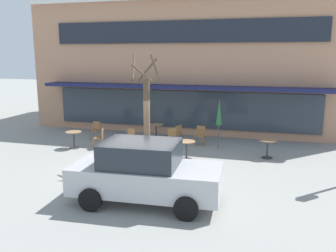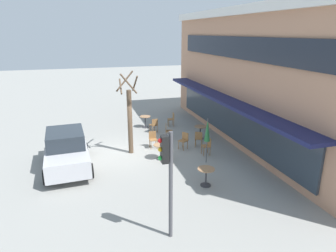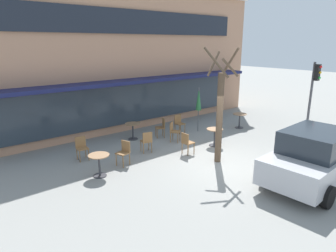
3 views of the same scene
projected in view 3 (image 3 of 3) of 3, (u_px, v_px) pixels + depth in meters
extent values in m
plane|color=gray|center=(224.00, 164.00, 11.01)|extent=(80.00, 80.00, 0.00)
cube|color=tan|center=(94.00, 54.00, 17.45)|extent=(17.22, 8.00, 7.30)
cube|color=#191E4C|center=(138.00, 81.00, 14.37)|extent=(14.64, 1.10, 0.16)
cube|color=#1E232D|center=(131.00, 22.00, 14.00)|extent=(13.78, 0.10, 1.10)
cube|color=#2D3842|center=(134.00, 104.00, 15.05)|extent=(13.78, 0.10, 1.90)
cylinder|color=#333338|center=(100.00, 176.00, 10.03)|extent=(0.44, 0.44, 0.03)
cylinder|color=#333338|center=(99.00, 166.00, 9.93)|extent=(0.07, 0.07, 0.70)
cylinder|color=#99704C|center=(99.00, 155.00, 9.83)|extent=(0.70, 0.70, 0.03)
cylinder|color=#333338|center=(239.00, 128.00, 15.69)|extent=(0.44, 0.44, 0.03)
cylinder|color=#333338|center=(239.00, 121.00, 15.59)|extent=(0.07, 0.07, 0.70)
cylinder|color=#99704C|center=(240.00, 114.00, 15.49)|extent=(0.70, 0.70, 0.03)
cylinder|color=#333338|center=(133.00, 139.00, 13.85)|extent=(0.44, 0.44, 0.03)
cylinder|color=#333338|center=(133.00, 131.00, 13.75)|extent=(0.07, 0.07, 0.70)
cylinder|color=#99704C|center=(133.00, 124.00, 13.65)|extent=(0.70, 0.70, 0.03)
cylinder|color=#333338|center=(214.00, 145.00, 12.98)|extent=(0.44, 0.44, 0.03)
cylinder|color=#333338|center=(214.00, 137.00, 12.88)|extent=(0.07, 0.07, 0.70)
cylinder|color=#99704C|center=(215.00, 129.00, 12.78)|extent=(0.70, 0.70, 0.03)
cylinder|color=#4C4C51|center=(198.00, 110.00, 14.79)|extent=(0.04, 0.04, 2.20)
cone|color=#286B38|center=(199.00, 99.00, 14.64)|extent=(0.28, 0.28, 1.10)
cylinder|color=olive|center=(185.00, 129.00, 14.72)|extent=(0.04, 0.04, 0.45)
cylinder|color=olive|center=(179.00, 130.00, 14.52)|extent=(0.04, 0.04, 0.45)
cylinder|color=olive|center=(180.00, 127.00, 14.98)|extent=(0.04, 0.04, 0.45)
cylinder|color=olive|center=(175.00, 128.00, 14.78)|extent=(0.04, 0.04, 0.45)
cube|color=olive|center=(180.00, 124.00, 14.68)|extent=(0.42, 0.42, 0.04)
cube|color=olive|center=(178.00, 119.00, 14.76)|extent=(0.40, 0.06, 0.40)
cylinder|color=olive|center=(123.00, 162.00, 10.62)|extent=(0.04, 0.04, 0.45)
cylinder|color=olive|center=(116.00, 160.00, 10.81)|extent=(0.04, 0.04, 0.45)
cylinder|color=olive|center=(130.00, 159.00, 10.89)|extent=(0.04, 0.04, 0.45)
cylinder|color=olive|center=(123.00, 157.00, 11.08)|extent=(0.04, 0.04, 0.45)
cube|color=olive|center=(123.00, 153.00, 10.79)|extent=(0.49, 0.49, 0.04)
cube|color=olive|center=(126.00, 146.00, 10.87)|extent=(0.14, 0.40, 0.40)
cylinder|color=olive|center=(188.00, 146.00, 12.21)|extent=(0.04, 0.04, 0.45)
cylinder|color=olive|center=(194.00, 149.00, 11.96)|extent=(0.04, 0.04, 0.45)
cylinder|color=olive|center=(182.00, 148.00, 12.00)|extent=(0.04, 0.04, 0.45)
cylinder|color=olive|center=(188.00, 151.00, 11.75)|extent=(0.04, 0.04, 0.45)
cube|color=olive|center=(188.00, 143.00, 11.91)|extent=(0.40, 0.40, 0.04)
cube|color=olive|center=(185.00, 138.00, 11.74)|extent=(0.04, 0.40, 0.40)
cylinder|color=olive|center=(141.00, 146.00, 12.26)|extent=(0.04, 0.04, 0.45)
cylinder|color=olive|center=(149.00, 145.00, 12.39)|extent=(0.04, 0.04, 0.45)
cylinder|color=olive|center=(144.00, 149.00, 11.96)|extent=(0.04, 0.04, 0.45)
cylinder|color=olive|center=(152.00, 147.00, 12.09)|extent=(0.04, 0.04, 0.45)
cube|color=olive|center=(146.00, 141.00, 12.11)|extent=(0.50, 0.50, 0.04)
cube|color=olive|center=(148.00, 137.00, 11.89)|extent=(0.40, 0.15, 0.40)
cylinder|color=olive|center=(180.00, 136.00, 13.56)|extent=(0.04, 0.04, 0.45)
cylinder|color=olive|center=(178.00, 138.00, 13.25)|extent=(0.04, 0.04, 0.45)
cylinder|color=olive|center=(173.00, 135.00, 13.67)|extent=(0.04, 0.04, 0.45)
cylinder|color=olive|center=(170.00, 138.00, 13.36)|extent=(0.04, 0.04, 0.45)
cube|color=olive|center=(175.00, 132.00, 13.39)|extent=(0.55, 0.55, 0.04)
cube|color=olive|center=(171.00, 127.00, 13.39)|extent=(0.36, 0.25, 0.40)
cylinder|color=olive|center=(89.00, 155.00, 11.29)|extent=(0.04, 0.04, 0.45)
cylinder|color=olive|center=(80.00, 157.00, 11.11)|extent=(0.04, 0.04, 0.45)
cylinder|color=olive|center=(86.00, 152.00, 11.57)|extent=(0.04, 0.04, 0.45)
cylinder|color=olive|center=(77.00, 154.00, 11.38)|extent=(0.04, 0.04, 0.45)
cube|color=olive|center=(82.00, 148.00, 11.27)|extent=(0.44, 0.44, 0.04)
cube|color=olive|center=(80.00, 142.00, 11.36)|extent=(0.40, 0.08, 0.40)
cylinder|color=olive|center=(157.00, 134.00, 13.89)|extent=(0.04, 0.04, 0.45)
cylinder|color=olive|center=(156.00, 132.00, 14.20)|extent=(0.04, 0.04, 0.45)
cylinder|color=olive|center=(164.00, 133.00, 13.96)|extent=(0.04, 0.04, 0.45)
cylinder|color=olive|center=(163.00, 131.00, 14.28)|extent=(0.04, 0.04, 0.45)
cube|color=olive|center=(160.00, 128.00, 14.02)|extent=(0.53, 0.53, 0.04)
cube|color=olive|center=(164.00, 123.00, 14.00)|extent=(0.21, 0.38, 0.40)
cube|color=#B7B7BC|center=(315.00, 162.00, 9.43)|extent=(4.29, 2.03, 0.76)
cube|color=#232B33|center=(316.00, 141.00, 9.14)|extent=(2.18, 1.71, 0.68)
cylinder|color=black|center=(303.00, 155.00, 11.02)|extent=(0.65, 0.25, 0.64)
cylinder|color=black|center=(267.00, 176.00, 9.32)|extent=(0.65, 0.25, 0.64)
cylinder|color=black|center=(328.00, 197.00, 8.04)|extent=(0.65, 0.25, 0.64)
cylinder|color=brown|center=(219.00, 119.00, 10.84)|extent=(0.24, 0.24, 3.30)
cylinder|color=brown|center=(230.00, 62.00, 10.49)|extent=(0.19, 0.81, 0.99)
cylinder|color=brown|center=(214.00, 64.00, 10.53)|extent=(0.74, 0.21, 0.85)
cylinder|color=brown|center=(216.00, 62.00, 9.94)|extent=(0.33, 0.96, 1.00)
cylinder|color=brown|center=(230.00, 68.00, 10.05)|extent=(0.83, 0.12, 0.66)
cylinder|color=#47474C|center=(311.00, 96.00, 15.15)|extent=(0.12, 0.12, 3.40)
cube|color=black|center=(317.00, 72.00, 14.69)|extent=(0.26, 0.20, 0.80)
sphere|color=red|center=(321.00, 67.00, 14.52)|extent=(0.13, 0.13, 0.13)
sphere|color=gold|center=(320.00, 72.00, 14.59)|extent=(0.13, 0.13, 0.13)
sphere|color=green|center=(319.00, 78.00, 14.66)|extent=(0.13, 0.13, 0.13)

